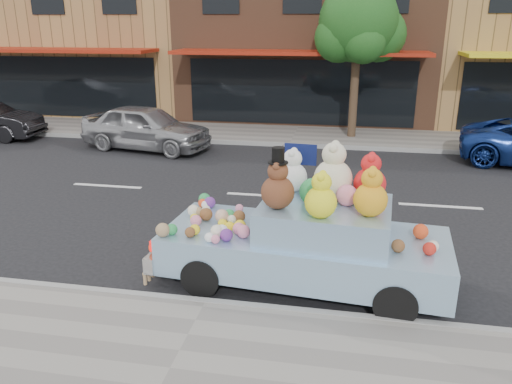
# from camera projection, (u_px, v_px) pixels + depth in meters

# --- Properties ---
(ground) EXTENTS (120.00, 120.00, 0.00)m
(ground) POSITION_uv_depth(u_px,v_px,m) (264.00, 196.00, 11.84)
(ground) COLOR black
(ground) RESTS_ON ground
(near_sidewalk) EXTENTS (60.00, 3.00, 0.12)m
(near_sidewalk) POSITION_uv_depth(u_px,v_px,m) (170.00, 372.00, 5.78)
(near_sidewalk) COLOR gray
(near_sidewalk) RESTS_ON ground
(far_sidewalk) EXTENTS (60.00, 3.00, 0.12)m
(far_sidewalk) POSITION_uv_depth(u_px,v_px,m) (295.00, 136.00, 17.88)
(far_sidewalk) COLOR gray
(far_sidewalk) RESTS_ON ground
(near_kerb) EXTENTS (60.00, 0.12, 0.13)m
(near_kerb) POSITION_uv_depth(u_px,v_px,m) (206.00, 304.00, 7.17)
(near_kerb) COLOR gray
(near_kerb) RESTS_ON ground
(far_kerb) EXTENTS (60.00, 0.12, 0.13)m
(far_kerb) POSITION_uv_depth(u_px,v_px,m) (289.00, 145.00, 16.48)
(far_kerb) COLOR gray
(far_kerb) RESTS_ON ground
(storefront_left) EXTENTS (10.00, 9.80, 7.30)m
(storefront_left) POSITION_uv_depth(u_px,v_px,m) (99.00, 28.00, 23.54)
(storefront_left) COLOR olive
(storefront_left) RESTS_ON ground
(storefront_mid) EXTENTS (10.00, 9.80, 7.30)m
(storefront_mid) POSITION_uv_depth(u_px,v_px,m) (310.00, 29.00, 21.81)
(storefront_mid) COLOR brown
(storefront_mid) RESTS_ON ground
(street_tree) EXTENTS (3.00, 2.70, 5.22)m
(street_tree) POSITION_uv_depth(u_px,v_px,m) (359.00, 29.00, 16.40)
(street_tree) COLOR #38281C
(street_tree) RESTS_ON ground
(car_silver) EXTENTS (4.46, 2.47, 1.44)m
(car_silver) POSITION_uv_depth(u_px,v_px,m) (146.00, 127.00, 15.96)
(car_silver) COLOR #A0A0A4
(car_silver) RESTS_ON ground
(art_car) EXTENTS (4.61, 2.12, 2.25)m
(art_car) POSITION_uv_depth(u_px,v_px,m) (307.00, 236.00, 7.62)
(art_car) COLOR black
(art_car) RESTS_ON ground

